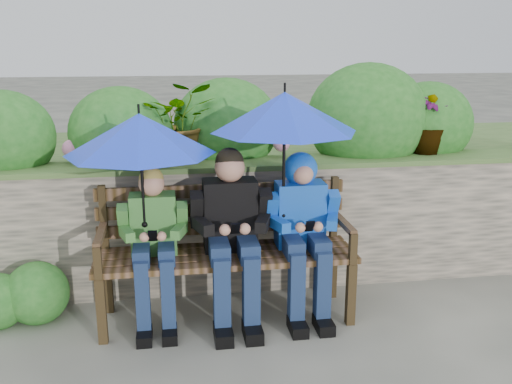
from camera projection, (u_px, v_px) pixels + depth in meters
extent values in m
plane|color=#54554D|center=(258.00, 325.00, 4.04)|extent=(60.00, 60.00, 0.00)
cube|color=#5A564B|center=(244.00, 225.00, 4.63)|extent=(8.00, 0.40, 1.00)
cube|color=#37612A|center=(243.00, 164.00, 4.50)|extent=(8.00, 0.42, 0.04)
cube|color=#37612A|center=(228.00, 190.00, 5.78)|extent=(8.00, 2.00, 0.96)
ellipsoid|color=#1F611D|center=(2.00, 137.00, 4.36)|extent=(0.80, 0.64, 0.72)
ellipsoid|color=#1F611D|center=(121.00, 133.00, 4.50)|extent=(0.82, 0.65, 0.74)
ellipsoid|color=#1F611D|center=(227.00, 126.00, 4.75)|extent=(0.88, 0.71, 0.79)
ellipsoid|color=#1F611D|center=(367.00, 118.00, 4.84)|extent=(1.04, 0.83, 0.94)
ellipsoid|color=#1F611D|center=(427.00, 124.00, 4.98)|extent=(0.82, 0.66, 0.74)
sphere|color=pink|center=(71.00, 149.00, 4.36)|extent=(0.14, 0.14, 0.14)
sphere|color=pink|center=(282.00, 143.00, 4.61)|extent=(0.14, 0.14, 0.14)
imported|color=#1F611D|center=(180.00, 122.00, 4.44)|extent=(0.56, 0.48, 0.62)
imported|color=#1F611D|center=(427.00, 122.00, 4.75)|extent=(0.30, 0.30, 0.53)
sphere|color=#1F611D|center=(37.00, 293.00, 4.10)|extent=(0.46, 0.46, 0.46)
cube|color=#342714|center=(101.00, 311.00, 3.75)|extent=(0.06, 0.06, 0.46)
cube|color=#342714|center=(108.00, 283.00, 4.18)|extent=(0.06, 0.06, 0.46)
cube|color=#342714|center=(351.00, 294.00, 4.00)|extent=(0.06, 0.06, 0.46)
cube|color=#342714|center=(332.00, 269.00, 4.44)|extent=(0.06, 0.06, 0.46)
cube|color=#402C13|center=(229.00, 266.00, 3.84)|extent=(1.83, 0.10, 0.04)
cube|color=#402C13|center=(227.00, 259.00, 3.97)|extent=(1.83, 0.10, 0.04)
cube|color=#402C13|center=(225.00, 253.00, 4.10)|extent=(1.83, 0.10, 0.04)
cube|color=#402C13|center=(223.00, 246.00, 4.22)|extent=(1.83, 0.10, 0.04)
cube|color=#342714|center=(104.00, 220.00, 4.08)|extent=(0.05, 0.05, 0.51)
cube|color=#402C13|center=(100.00, 235.00, 3.85)|extent=(0.05, 0.47, 0.04)
cube|color=#342714|center=(98.00, 263.00, 3.66)|extent=(0.05, 0.05, 0.22)
cube|color=#342714|center=(334.00, 209.00, 4.33)|extent=(0.05, 0.05, 0.51)
cube|color=#402C13|center=(344.00, 223.00, 4.10)|extent=(0.05, 0.47, 0.04)
cube|color=#342714|center=(353.00, 249.00, 3.91)|extent=(0.05, 0.05, 0.22)
cube|color=#402C13|center=(222.00, 227.00, 4.24)|extent=(1.83, 0.04, 0.09)
cube|color=#402C13|center=(222.00, 209.00, 4.20)|extent=(1.83, 0.04, 0.09)
cube|color=#402C13|center=(222.00, 190.00, 4.17)|extent=(1.83, 0.04, 0.09)
cube|color=#427434|center=(153.00, 224.00, 3.99)|extent=(0.32, 0.19, 0.43)
sphere|color=tan|center=(151.00, 184.00, 3.89)|extent=(0.18, 0.18, 0.18)
sphere|color=#A78B38|center=(151.00, 179.00, 3.90)|extent=(0.17, 0.17, 0.17)
cube|color=navy|center=(142.00, 253.00, 3.87)|extent=(0.11, 0.30, 0.11)
cube|color=navy|center=(143.00, 300.00, 3.80)|extent=(0.09, 0.10, 0.55)
cube|color=black|center=(145.00, 336.00, 3.81)|extent=(0.10, 0.20, 0.07)
cube|color=navy|center=(167.00, 252.00, 3.90)|extent=(0.11, 0.30, 0.11)
cube|color=navy|center=(168.00, 298.00, 3.83)|extent=(0.09, 0.10, 0.55)
cube|color=black|center=(170.00, 334.00, 3.84)|extent=(0.10, 0.20, 0.07)
cube|color=#427434|center=(123.00, 219.00, 3.90)|extent=(0.07, 0.17, 0.24)
cube|color=#427434|center=(127.00, 234.00, 3.81)|extent=(0.12, 0.20, 0.07)
sphere|color=tan|center=(144.00, 237.00, 3.74)|extent=(0.07, 0.07, 0.07)
cube|color=#427434|center=(182.00, 217.00, 3.96)|extent=(0.07, 0.17, 0.24)
cube|color=#427434|center=(179.00, 231.00, 3.86)|extent=(0.12, 0.20, 0.07)
sphere|color=tan|center=(161.00, 236.00, 3.76)|extent=(0.07, 0.07, 0.07)
cube|color=black|center=(153.00, 236.00, 3.74)|extent=(0.06, 0.07, 0.09)
cube|color=black|center=(230.00, 215.00, 4.06)|extent=(0.38, 0.22, 0.51)
sphere|color=tan|center=(230.00, 167.00, 3.95)|extent=(0.21, 0.21, 0.21)
sphere|color=black|center=(229.00, 162.00, 3.95)|extent=(0.20, 0.20, 0.20)
cube|color=navy|center=(219.00, 249.00, 3.92)|extent=(0.13, 0.35, 0.13)
cube|color=navy|center=(222.00, 298.00, 3.83)|extent=(0.11, 0.12, 0.56)
cube|color=black|center=(223.00, 334.00, 3.82)|extent=(0.12, 0.24, 0.09)
cube|color=navy|center=(247.00, 247.00, 3.95)|extent=(0.13, 0.35, 0.13)
cube|color=navy|center=(251.00, 296.00, 3.86)|extent=(0.11, 0.12, 0.56)
cube|color=black|center=(253.00, 332.00, 3.85)|extent=(0.12, 0.24, 0.09)
cube|color=black|center=(197.00, 209.00, 3.95)|extent=(0.09, 0.20, 0.28)
cube|color=black|center=(203.00, 226.00, 3.84)|extent=(0.14, 0.23, 0.08)
sphere|color=tan|center=(225.00, 230.00, 3.77)|extent=(0.08, 0.08, 0.08)
cube|color=black|center=(264.00, 206.00, 4.02)|extent=(0.09, 0.20, 0.28)
cube|color=black|center=(263.00, 223.00, 3.90)|extent=(0.14, 0.23, 0.08)
sphere|color=tan|center=(245.00, 229.00, 3.79)|extent=(0.08, 0.08, 0.08)
cube|color=black|center=(235.00, 228.00, 3.76)|extent=(0.06, 0.07, 0.09)
cube|color=#0749B5|center=(300.00, 214.00, 4.14)|extent=(0.35, 0.20, 0.47)
sphere|color=tan|center=(301.00, 171.00, 4.04)|extent=(0.19, 0.19, 0.19)
sphere|color=#0749B5|center=(301.00, 169.00, 4.06)|extent=(0.24, 0.24, 0.24)
sphere|color=tan|center=(303.00, 174.00, 3.99)|extent=(0.15, 0.15, 0.15)
cube|color=navy|center=(292.00, 245.00, 4.01)|extent=(0.12, 0.33, 0.12)
cube|color=navy|center=(296.00, 291.00, 3.93)|extent=(0.10, 0.11, 0.56)
cube|color=black|center=(298.00, 327.00, 3.93)|extent=(0.11, 0.23, 0.08)
cube|color=navy|center=(317.00, 243.00, 4.04)|extent=(0.12, 0.33, 0.12)
cube|color=navy|center=(322.00, 289.00, 3.96)|extent=(0.10, 0.11, 0.56)
cube|color=black|center=(324.00, 325.00, 3.96)|extent=(0.11, 0.23, 0.08)
cube|color=#0749B5|center=(271.00, 209.00, 4.04)|extent=(0.08, 0.19, 0.26)
cube|color=#0749B5|center=(279.00, 224.00, 3.94)|extent=(0.13, 0.22, 0.07)
sphere|color=tan|center=(300.00, 228.00, 3.87)|extent=(0.07, 0.07, 0.07)
cube|color=#0749B5|center=(331.00, 206.00, 4.11)|extent=(0.08, 0.19, 0.26)
cube|color=#0749B5|center=(332.00, 222.00, 3.99)|extent=(0.13, 0.22, 0.07)
sphere|color=tan|center=(318.00, 227.00, 3.89)|extent=(0.07, 0.07, 0.07)
cube|color=black|center=(310.00, 226.00, 3.87)|extent=(0.06, 0.07, 0.09)
cone|color=#193BF0|center=(140.00, 134.00, 3.73)|extent=(1.00, 1.00, 0.27)
cylinder|color=black|center=(139.00, 109.00, 3.69)|extent=(0.02, 0.02, 0.06)
cylinder|color=black|center=(142.00, 180.00, 3.81)|extent=(0.02, 0.02, 0.62)
sphere|color=black|center=(145.00, 224.00, 3.89)|extent=(0.04, 0.04, 0.04)
cone|color=#193BF0|center=(285.00, 112.00, 3.84)|extent=(1.01, 1.01, 0.27)
cylinder|color=black|center=(285.00, 87.00, 3.80)|extent=(0.02, 0.02, 0.06)
cylinder|color=black|center=(284.00, 165.00, 3.94)|extent=(0.02, 0.02, 0.73)
sphere|color=black|center=(283.00, 215.00, 4.03)|extent=(0.04, 0.04, 0.04)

